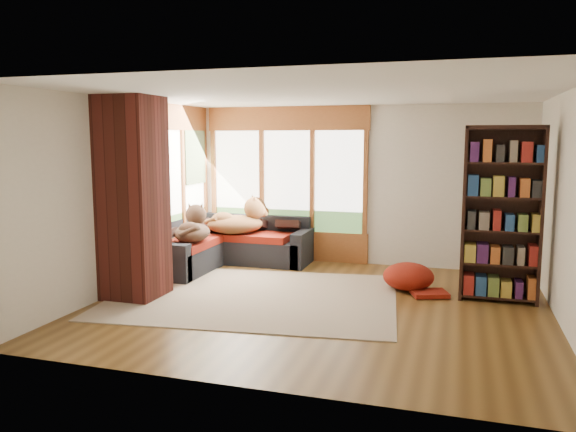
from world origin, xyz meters
The scene contains 17 objects.
floor centered at (0.00, 0.00, 0.00)m, with size 5.50×5.50×0.00m, color #523616.
ceiling centered at (0.00, 0.00, 2.60)m, with size 5.50×5.50×0.00m, color white.
wall_back centered at (0.00, 2.50, 1.30)m, with size 5.50×0.04×2.60m, color silver.
wall_front centered at (0.00, -2.50, 1.30)m, with size 5.50×0.04×2.60m, color silver.
wall_left centered at (-2.75, 0.00, 1.30)m, with size 0.04×5.00×2.60m, color silver.
wall_right centered at (2.75, 0.00, 1.30)m, with size 0.04×5.00×2.60m, color silver.
windows_back centered at (-1.20, 2.47, 1.35)m, with size 2.82×0.10×1.90m.
windows_left centered at (-2.72, 1.20, 1.35)m, with size 0.10×2.62×1.90m.
roller_blind centered at (-2.69, 2.03, 1.75)m, with size 0.03×0.72×0.90m, color #61794F.
brick_chimney centered at (-2.40, -0.35, 1.30)m, with size 0.70×0.70×2.60m, color #471914.
sectional_sofa centered at (-1.95, 1.70, 0.30)m, with size 2.20×2.20×0.80m.
area_rug centered at (-0.90, 0.10, 0.01)m, with size 3.66×2.80×0.01m, color beige.
bookshelf centered at (2.14, 0.83, 1.11)m, with size 0.95×0.32×2.23m.
pouf centered at (1.00, 1.03, 0.20)m, with size 0.69×0.69×0.37m, color maroon.
dog_tan centered at (-1.82, 1.86, 0.80)m, with size 1.08×0.96×0.53m.
dog_brindle centered at (-2.25, 1.04, 0.77)m, with size 0.71×0.94×0.47m.
throw_pillows centered at (-1.86, 1.75, 0.74)m, with size 1.98×1.68×0.45m.
Camera 1 is at (1.62, -6.64, 2.05)m, focal length 35.00 mm.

